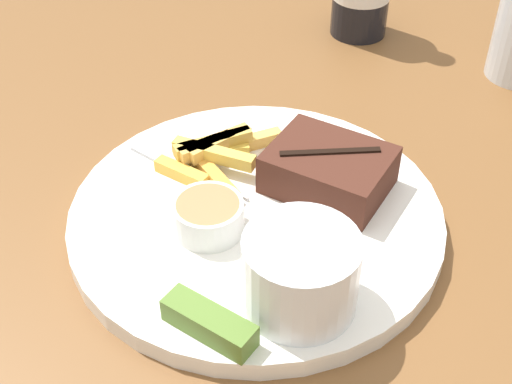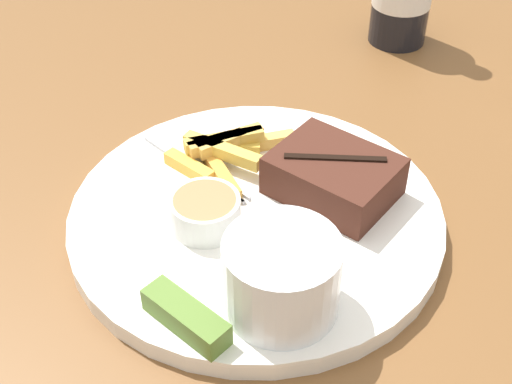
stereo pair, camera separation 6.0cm
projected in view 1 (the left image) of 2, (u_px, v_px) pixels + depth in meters
dining_table at (256, 282)px, 0.67m from camera, size 1.25×1.23×0.75m
dinner_plate at (256, 218)px, 0.61m from camera, size 0.32×0.32×0.02m
steak_portion at (329, 170)px, 0.62m from camera, size 0.11×0.08×0.04m
fries_pile at (215, 153)px, 0.65m from camera, size 0.09×0.11×0.02m
coleslaw_cup at (301, 270)px, 0.51m from camera, size 0.09×0.09×0.06m
dipping_sauce_cup at (208, 215)px, 0.58m from camera, size 0.06×0.06×0.03m
pickle_spear at (209, 323)px, 0.50m from camera, size 0.07×0.02×0.02m
fork_utensil at (182, 170)px, 0.65m from camera, size 0.13×0.02×0.00m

